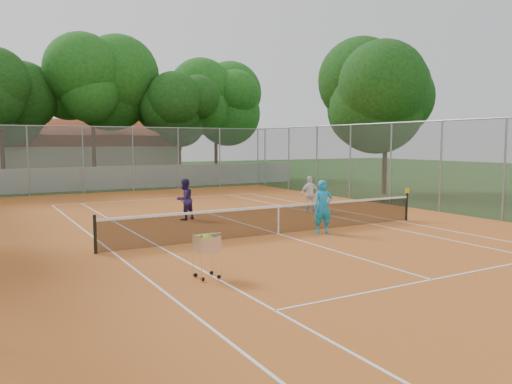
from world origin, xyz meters
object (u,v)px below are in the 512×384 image
player_far_left (185,199)px  clubhouse (67,153)px  player_near (323,207)px  tennis_net (278,220)px  player_far_right (310,194)px  ball_hopper (207,255)px

player_far_left → clubhouse: bearing=-110.8°
clubhouse → player_near: size_ratio=9.16×
clubhouse → player_far_left: size_ratio=10.11×
tennis_net → player_near: (1.38, -0.61, 0.40)m
clubhouse → player_far_left: (0.44, -24.56, -1.37)m
player_far_left → player_far_right: player_far_left is taller
ball_hopper → clubhouse: bearing=69.6°
tennis_net → player_far_right: bearing=43.3°
clubhouse → tennis_net: bearing=-86.1°
tennis_net → player_far_left: player_far_left is taller
player_far_right → ball_hopper: bearing=53.6°
clubhouse → player_near: (3.38, -29.61, -1.29)m
player_far_right → player_far_left: bearing=5.1°
tennis_net → player_near: player_near is taller
tennis_net → player_near: bearing=-23.9°
tennis_net → clubhouse: size_ratio=0.72×
clubhouse → ball_hopper: bearing=-94.0°
player_far_left → ball_hopper: 8.70m
clubhouse → player_near: bearing=-83.5°
clubhouse → player_far_right: bearing=-76.4°
player_far_left → player_far_right: (5.63, -0.60, -0.02)m
clubhouse → player_far_left: bearing=-89.0°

